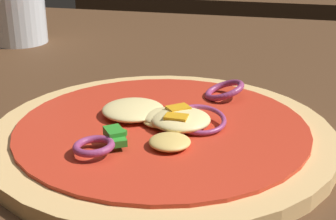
{
  "coord_description": "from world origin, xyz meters",
  "views": [
    {
      "loc": [
        0.06,
        -0.34,
        0.21
      ],
      "look_at": [
        -0.03,
        0.03,
        0.06
      ],
      "focal_mm": 52.34,
      "sensor_mm": 36.0,
      "label": 1
    }
  ],
  "objects": [
    {
      "name": "beer_glass",
      "position": [
        -0.31,
        0.28,
        0.09
      ],
      "size": [
        0.08,
        0.08,
        0.11
      ],
      "color": "silver",
      "rests_on": "dining_table"
    },
    {
      "name": "pizza",
      "position": [
        -0.03,
        0.01,
        0.05
      ],
      "size": [
        0.27,
        0.27,
        0.03
      ],
      "color": "tan",
      "rests_on": "dining_table"
    },
    {
      "name": "dining_table",
      "position": [
        0.0,
        0.0,
        0.02
      ],
      "size": [
        1.36,
        1.1,
        0.04
      ],
      "color": "#4C301C",
      "rests_on": "ground"
    }
  ]
}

